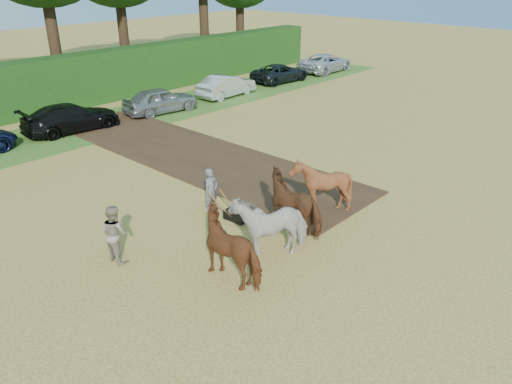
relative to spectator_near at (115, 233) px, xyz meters
The scene contains 7 objects.
ground 6.08m from the spectator_near, 19.28° to the right, with size 120.00×120.00×0.00m, color gold.
earth_strip 8.80m from the spectator_near, 34.91° to the left, with size 4.50×17.00×0.05m, color #472D1C.
grass_verge 13.31m from the spectator_near, 64.69° to the left, with size 50.00×5.00×0.03m, color #38601E.
hedgerow 17.47m from the spectator_near, 71.01° to the left, with size 46.00×1.60×3.00m, color #14380F.
spectator_near is the anchor object (origin of this frame).
plough_team 4.91m from the spectator_near, 33.24° to the right, with size 6.18×4.69×1.88m.
parked_cars 15.23m from the spectator_near, 51.45° to the left, with size 41.64×3.23×1.46m.
Camera 1 is at (-12.05, -9.27, 7.78)m, focal length 35.00 mm.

